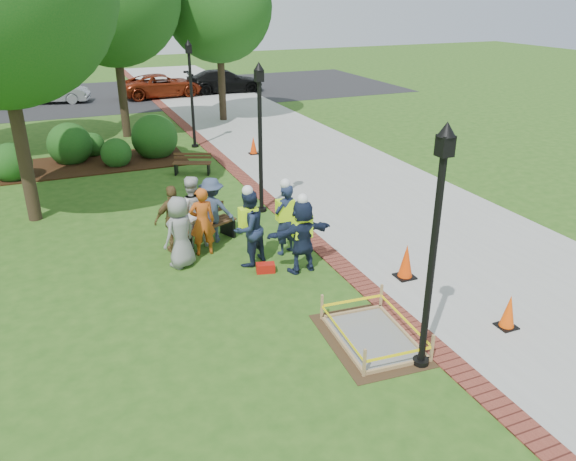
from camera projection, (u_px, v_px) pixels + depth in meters
name	position (u px, v px, depth m)	size (l,w,h in m)	color
ground	(288.00, 298.00, 11.90)	(100.00, 100.00, 0.00)	#285116
sidewalk	(307.00, 155.00, 22.14)	(6.00, 60.00, 0.02)	#9E9E99
brick_edging	(228.00, 164.00, 20.99)	(0.50, 60.00, 0.03)	maroon
mulch_bed	(90.00, 164.00, 20.99)	(7.00, 3.00, 0.05)	#381E0F
parking_lot	(120.00, 95.00, 34.77)	(36.00, 12.00, 0.01)	black
wet_concrete_pad	(373.00, 328.00, 10.40)	(1.86, 2.41, 0.55)	#47331E
bench_near	(206.00, 233.00, 14.34)	(1.73, 1.18, 0.90)	brown
bench_far	(192.00, 168.00, 19.84)	(1.39, 0.91, 0.72)	brown
cone_front	(509.00, 312.00, 10.71)	(0.36, 0.36, 0.71)	black
cone_back	(406.00, 262.00, 12.57)	(0.42, 0.42, 0.83)	black
cone_far	(253.00, 146.00, 22.17)	(0.36, 0.36, 0.71)	black
toolbox	(265.00, 268.00, 12.95)	(0.43, 0.23, 0.21)	#AF150D
lamp_near	(435.00, 234.00, 8.82)	(0.28, 0.28, 4.26)	black
lamp_mid	(260.00, 128.00, 15.60)	(0.28, 0.28, 4.26)	black
lamp_far	(191.00, 86.00, 22.38)	(0.28, 0.28, 4.26)	black
tree_right	(218.00, 7.00, 26.11)	(5.06, 5.06, 7.82)	#3D2D1E
shrub_a	(14.00, 179.00, 19.35)	(1.38, 1.38, 1.38)	#164F16
shrub_b	(72.00, 162.00, 21.26)	(1.63, 1.63, 1.63)	#164F16
shrub_c	(118.00, 166.00, 20.85)	(1.11, 1.11, 1.11)	#164F16
shrub_d	(156.00, 156.00, 22.07)	(1.77, 1.77, 1.77)	#164F16
shrub_e	(93.00, 156.00, 22.13)	(0.98, 0.98, 0.98)	#164F16
casual_person_a	(180.00, 232.00, 12.96)	(0.65, 0.59, 1.72)	gray
casual_person_b	(202.00, 222.00, 13.55)	(0.57, 0.39, 1.71)	#BC4D16
casual_person_c	(191.00, 212.00, 14.02)	(0.63, 0.45, 1.83)	silver
casual_person_d	(174.00, 219.00, 13.72)	(0.59, 0.42, 1.71)	brown
casual_person_e	(212.00, 210.00, 14.28)	(0.64, 0.55, 1.70)	#35425D
hivis_worker_a	(302.00, 233.00, 12.70)	(0.58, 0.40, 1.89)	#1B2C47
hivis_worker_b	(285.00, 217.00, 13.57)	(0.67, 0.57, 1.93)	#1B2A46
hivis_worker_c	(249.00, 226.00, 13.01)	(0.69, 0.61, 1.97)	#1A2345
parked_car_b	(55.00, 103.00, 32.44)	(4.32, 1.88, 1.41)	#A0A0A5
parked_car_c	(163.00, 97.00, 34.31)	(4.58, 1.99, 1.49)	maroon
parked_car_d	(225.00, 92.00, 35.85)	(4.70, 2.04, 1.53)	black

